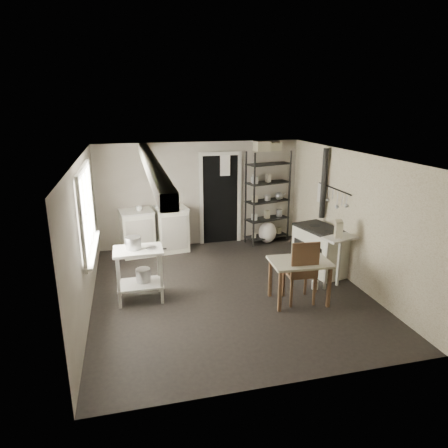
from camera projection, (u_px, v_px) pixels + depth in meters
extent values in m
plane|color=black|center=(228.00, 290.00, 6.88)|extent=(5.00, 5.00, 0.00)
plane|color=white|center=(229.00, 156.00, 6.22)|extent=(5.00, 5.00, 0.00)
cube|color=#9D9485|center=(200.00, 194.00, 8.87)|extent=(4.50, 0.02, 2.30)
cube|color=#9D9485|center=(287.00, 293.00, 4.22)|extent=(4.50, 0.02, 2.30)
cube|color=#9D9485|center=(84.00, 237.00, 6.03)|extent=(0.02, 5.00, 2.30)
cube|color=#9D9485|center=(351.00, 217.00, 7.06)|extent=(0.02, 5.00, 2.30)
cylinder|color=#B0B0B2|center=(133.00, 245.00, 6.30)|extent=(0.29, 0.29, 0.26)
cylinder|color=#B0B0B2|center=(151.00, 250.00, 6.34)|extent=(0.19, 0.19, 0.10)
cylinder|color=#B0B0B2|center=(143.00, 276.00, 6.50)|extent=(0.31, 0.31, 0.25)
imported|color=silver|center=(159.00, 209.00, 8.41)|extent=(0.34, 0.34, 0.07)
imported|color=silver|center=(139.00, 210.00, 8.21)|extent=(0.15, 0.15, 0.11)
imported|color=silver|center=(253.00, 184.00, 8.87)|extent=(0.10, 0.10, 0.20)
cube|color=beige|center=(262.00, 155.00, 8.70)|extent=(0.35, 0.31, 0.22)
cube|color=beige|center=(274.00, 155.00, 8.83)|extent=(0.28, 0.26, 0.18)
cube|color=beige|center=(338.00, 231.00, 6.74)|extent=(0.17, 0.22, 0.29)
imported|color=silver|center=(317.00, 255.00, 6.25)|extent=(0.13, 0.13, 0.10)
ellipsoid|color=silver|center=(267.00, 233.00, 9.16)|extent=(0.45, 0.39, 0.49)
cylinder|color=silver|center=(315.00, 285.00, 6.90)|extent=(0.14, 0.14, 0.15)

